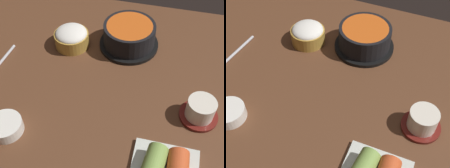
{
  "view_description": "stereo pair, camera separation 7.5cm",
  "coord_description": "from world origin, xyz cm",
  "views": [
    {
      "loc": [
        13.75,
        -50.44,
        61.76
      ],
      "look_at": [
        2.0,
        -2.0,
        5.0
      ],
      "focal_mm": 49.1,
      "sensor_mm": 36.0,
      "label": 1
    },
    {
      "loc": [
        20.93,
        -48.11,
        61.76
      ],
      "look_at": [
        2.0,
        -2.0,
        5.0
      ],
      "focal_mm": 49.1,
      "sensor_mm": 36.0,
      "label": 2
    }
  ],
  "objects": [
    {
      "name": "side_bowl_near",
      "position": [
        -18.7,
        -18.8,
        3.59
      ],
      "size": [
        7.8,
        7.8,
        2.95
      ],
      "color": "white",
      "rests_on": "dining_table"
    },
    {
      "name": "tea_cup_with_saucer",
      "position": [
        23.67,
        -4.69,
        4.61
      ],
      "size": [
        9.13,
        9.13,
        5.53
      ],
      "color": "maroon",
      "rests_on": "dining_table"
    },
    {
      "name": "rice_bowl",
      "position": [
        -13.46,
        12.69,
        4.97
      ],
      "size": [
        9.83,
        9.83,
        5.95
      ],
      "color": "#B78C38",
      "rests_on": "dining_table"
    },
    {
      "name": "stone_pot",
      "position": [
        2.57,
        16.42,
        5.64
      ],
      "size": [
        17.05,
        17.05,
        7.17
      ],
      "color": "black",
      "rests_on": "dining_table"
    },
    {
      "name": "dining_table",
      "position": [
        0.0,
        0.0,
        1.0
      ],
      "size": [
        100.0,
        76.0,
        2.0
      ],
      "primitive_type": "cube",
      "color": "#56331E",
      "rests_on": "ground"
    }
  ]
}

